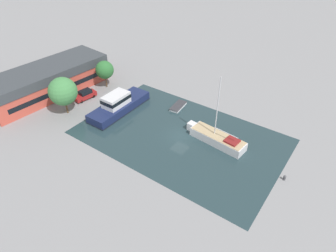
% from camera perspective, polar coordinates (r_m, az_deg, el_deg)
% --- Properties ---
extents(ground_plane, '(440.00, 440.00, 0.00)m').
position_cam_1_polar(ground_plane, '(48.21, 2.33, -1.94)').
color(ground_plane, gray).
extents(water_canal, '(20.40, 32.03, 0.01)m').
position_cam_1_polar(water_canal, '(48.21, 2.33, -1.93)').
color(water_canal, '#23383D').
rests_on(water_canal, ground).
extents(warehouse_building, '(24.46, 10.39, 5.42)m').
position_cam_1_polar(warehouse_building, '(62.99, -22.12, 8.01)').
color(warehouse_building, '#C64C3D').
rests_on(warehouse_building, ground).
extents(quay_tree_near_building, '(4.92, 4.92, 6.81)m').
position_cam_1_polar(quay_tree_near_building, '(54.53, -19.39, 6.23)').
color(quay_tree_near_building, brown).
rests_on(quay_tree_near_building, ground).
extents(quay_tree_by_water, '(3.60, 3.60, 5.57)m').
position_cam_1_polar(quay_tree_by_water, '(61.64, -11.98, 10.41)').
color(quay_tree_by_water, brown).
rests_on(quay_tree_by_water, ground).
extents(parked_car, '(4.54, 2.34, 1.76)m').
position_cam_1_polar(parked_car, '(59.60, -15.53, 5.77)').
color(parked_car, maroon).
rests_on(parked_car, ground).
extents(sailboat_moored, '(3.49, 10.26, 11.14)m').
position_cam_1_polar(sailboat_moored, '(47.09, 9.25, -2.27)').
color(sailboat_moored, silver).
rests_on(sailboat_moored, water_canal).
extents(motor_cruiser, '(12.69, 4.16, 3.55)m').
position_cam_1_polar(motor_cruiser, '(54.30, -9.42, 4.01)').
color(motor_cruiser, '#19234C').
rests_on(motor_cruiser, water_canal).
extents(small_dinghy, '(4.11, 2.19, 0.48)m').
position_cam_1_polar(small_dinghy, '(55.12, 1.96, 3.79)').
color(small_dinghy, white).
rests_on(small_dinghy, water_canal).
extents(mooring_bollard, '(0.38, 0.38, 0.77)m').
position_cam_1_polar(mooring_bollard, '(43.67, 21.32, -9.13)').
color(mooring_bollard, '#47474C').
rests_on(mooring_bollard, ground).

